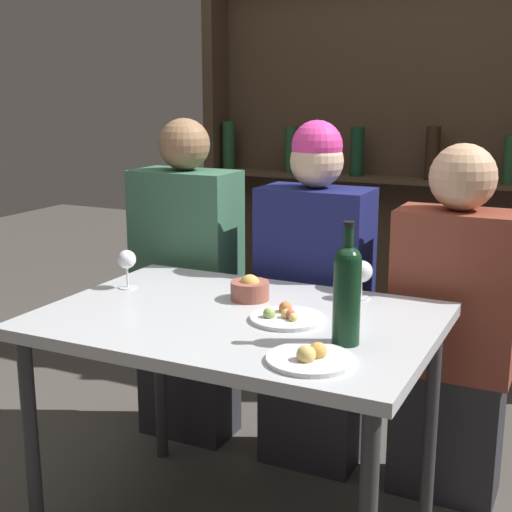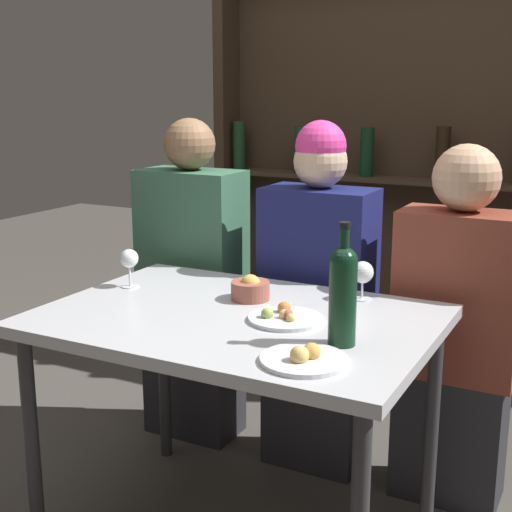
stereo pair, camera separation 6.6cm
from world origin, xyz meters
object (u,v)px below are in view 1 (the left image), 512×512
at_px(food_plate_1, 311,358).
at_px(wine_glass_1, 127,261).
at_px(seated_person_left, 187,291).
at_px(seated_person_center, 314,306).
at_px(wine_glass_0, 362,273).
at_px(wine_bottle, 347,290).
at_px(food_plate_0, 286,317).
at_px(snack_bowl, 250,289).
at_px(seated_person_right, 452,335).

bearing_deg(food_plate_1, wine_glass_1, 156.07).
relative_size(food_plate_1, seated_person_left, 0.17).
height_order(seated_person_left, seated_person_center, seated_person_center).
bearing_deg(wine_glass_0, wine_bottle, -77.80).
xyz_separation_m(food_plate_0, seated_person_center, (-0.13, 0.55, -0.14)).
height_order(wine_bottle, seated_person_left, seated_person_left).
bearing_deg(wine_glass_1, seated_person_center, 44.54).
height_order(wine_glass_1, seated_person_left, seated_person_left).
xyz_separation_m(food_plate_1, seated_person_center, (-0.31, 0.82, -0.14)).
bearing_deg(snack_bowl, food_plate_0, -37.10).
bearing_deg(wine_bottle, wine_glass_1, 166.96).
relative_size(wine_glass_0, seated_person_center, 0.10).
distance_m(wine_glass_1, seated_person_center, 0.71).
distance_m(seated_person_left, seated_person_center, 0.54).
bearing_deg(snack_bowl, seated_person_right, 36.67).
bearing_deg(wine_glass_0, seated_person_left, 162.28).
relative_size(seated_person_center, seated_person_right, 1.05).
xyz_separation_m(wine_glass_0, seated_person_right, (0.25, 0.25, -0.25)).
xyz_separation_m(food_plate_1, seated_person_right, (0.19, 0.82, -0.18)).
bearing_deg(snack_bowl, seated_person_center, 82.24).
distance_m(food_plate_1, seated_person_left, 1.19).
bearing_deg(food_plate_0, seated_person_left, 140.24).
xyz_separation_m(wine_bottle, seated_person_right, (0.16, 0.66, -0.31)).
distance_m(seated_person_center, seated_person_right, 0.50).
distance_m(food_plate_1, snack_bowl, 0.55).
height_order(food_plate_0, snack_bowl, snack_bowl).
height_order(food_plate_0, seated_person_left, seated_person_left).
bearing_deg(wine_bottle, wine_glass_0, 102.20).
distance_m(wine_glass_0, food_plate_1, 0.57).
height_order(food_plate_1, snack_bowl, snack_bowl).
bearing_deg(snack_bowl, seated_person_left, 139.27).
bearing_deg(wine_glass_1, snack_bowl, 7.73).
distance_m(wine_glass_1, seated_person_right, 1.12).
height_order(wine_glass_1, snack_bowl, wine_glass_1).
relative_size(wine_bottle, food_plate_0, 1.50).
bearing_deg(food_plate_1, seated_person_left, 135.83).
relative_size(food_plate_0, snack_bowl, 1.77).
distance_m(food_plate_1, seated_person_center, 0.89).
distance_m(snack_bowl, seated_person_right, 0.72).
relative_size(wine_glass_0, seated_person_right, 0.10).
bearing_deg(seated_person_left, wine_glass_0, -17.72).
bearing_deg(food_plate_1, snack_bowl, 131.82).
distance_m(wine_glass_1, food_plate_1, 0.86).
relative_size(wine_bottle, seated_person_center, 0.25).
xyz_separation_m(wine_glass_1, seated_person_right, (0.98, 0.47, -0.26)).
relative_size(snack_bowl, seated_person_center, 0.09).
height_order(wine_glass_1, food_plate_1, wine_glass_1).
height_order(food_plate_0, seated_person_center, seated_person_center).
bearing_deg(wine_glass_0, wine_glass_1, -163.35).
bearing_deg(wine_glass_1, wine_glass_0, 16.65).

